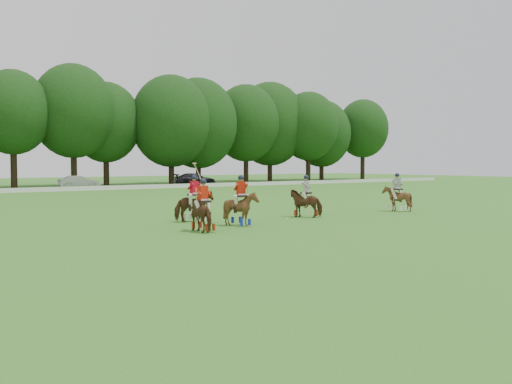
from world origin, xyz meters
TOP-DOWN VIEW (x-y plane):
  - ground at (0.00, 0.00)m, footprint 180.00×180.00m
  - tree_line at (0.26, 48.05)m, footprint 117.98×14.32m
  - boundary_rail at (0.00, 38.00)m, footprint 120.00×0.10m
  - car_mid at (5.25, 42.50)m, footprint 4.30×1.69m
  - car_right at (19.49, 42.50)m, footprint 5.46×3.16m
  - polo_red_a at (-3.33, 2.14)m, footprint 1.05×1.69m
  - polo_red_b at (-1.80, 5.55)m, footprint 1.66×1.48m
  - polo_red_c at (-0.93, 2.94)m, footprint 1.53×1.65m
  - polo_stripe_a at (4.07, 4.29)m, footprint 1.70×1.80m
  - polo_stripe_b at (10.53, 3.80)m, footprint 1.39×1.51m
  - polo_ball at (2.25, 3.59)m, footprint 0.09×0.09m

SIDE VIEW (x-z plane):
  - ground at x=0.00m, z-range 0.00..0.00m
  - polo_ball at x=2.25m, z-range 0.00..0.09m
  - boundary_rail at x=0.00m, z-range 0.00..0.44m
  - car_mid at x=5.25m, z-range 0.00..1.40m
  - car_right at x=19.49m, z-range 0.00..1.49m
  - polo_red_a at x=-3.33m, z-range -0.31..1.84m
  - polo_stripe_a at x=4.07m, z-range -0.31..1.85m
  - polo_stripe_b at x=10.53m, z-range -0.32..1.88m
  - polo_red_b at x=-1.80m, z-range -0.60..2.16m
  - polo_red_c at x=-0.93m, z-range -0.32..1.93m
  - tree_line at x=0.26m, z-range 0.86..15.60m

